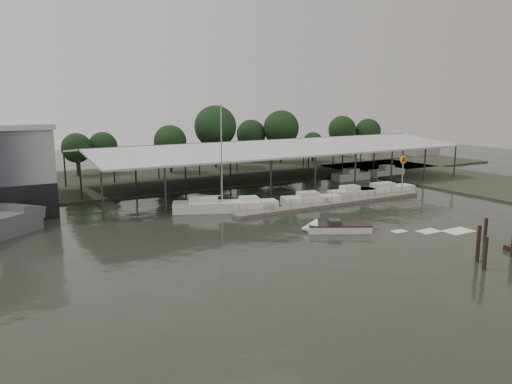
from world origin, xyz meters
TOP-DOWN VIEW (x-y plane):
  - ground at (0.00, 0.00)m, footprint 200.00×200.00m
  - land_strip_far at (0.00, 42.00)m, footprint 140.00×30.00m
  - land_strip_east at (45.00, 10.00)m, footprint 20.00×60.00m
  - covered_boat_shed at (17.00, 28.00)m, footprint 58.24×24.00m
  - floating_dock at (15.00, 10.00)m, footprint 28.00×2.00m
  - shell_fuel_sign at (27.00, 9.99)m, footprint 1.10×0.18m
  - distant_commercial_buildings at (59.03, 44.69)m, footprint 22.00×8.00m
  - white_sailboat at (0.63, 14.09)m, footprint 10.71×6.64m
  - speedboat_underway at (6.85, -0.11)m, footprint 16.36×9.97m
  - moored_cruiser_0 at (4.76, 12.83)m, footprint 6.48×3.61m
  - moored_cruiser_1 at (12.77, 11.76)m, footprint 7.86×4.00m
  - moored_cruiser_2 at (20.31, 12.57)m, footprint 7.08×3.09m
  - moored_cruiser_3 at (25.83, 12.09)m, footprint 9.42×2.68m
  - mooring_pilings at (13.27, -15.05)m, footprint 7.23×8.93m
  - horizon_tree_line at (25.05, 48.14)m, footprint 68.99×11.18m

SIDE VIEW (x-z plane):
  - ground at x=0.00m, z-range 0.00..0.00m
  - land_strip_far at x=0.00m, z-range -0.05..0.25m
  - land_strip_east at x=45.00m, z-range -0.05..0.25m
  - floating_dock at x=15.00m, z-range -0.50..0.90m
  - speedboat_underway at x=6.85m, z-range -0.61..1.39m
  - moored_cruiser_1 at x=12.77m, z-range -0.24..1.46m
  - moored_cruiser_2 at x=20.31m, z-range -0.24..1.46m
  - moored_cruiser_3 at x=25.83m, z-range -0.24..1.46m
  - moored_cruiser_0 at x=4.76m, z-range -0.24..1.46m
  - white_sailboat at x=0.63m, z-range -5.74..7.03m
  - mooring_pilings at x=13.27m, z-range -0.76..3.03m
  - distant_commercial_buildings at x=59.03m, z-range -0.16..3.84m
  - shell_fuel_sign at x=27.00m, z-range 1.15..6.70m
  - covered_boat_shed at x=17.00m, z-range 2.65..9.61m
  - horizon_tree_line at x=25.05m, z-range 0.52..12.49m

